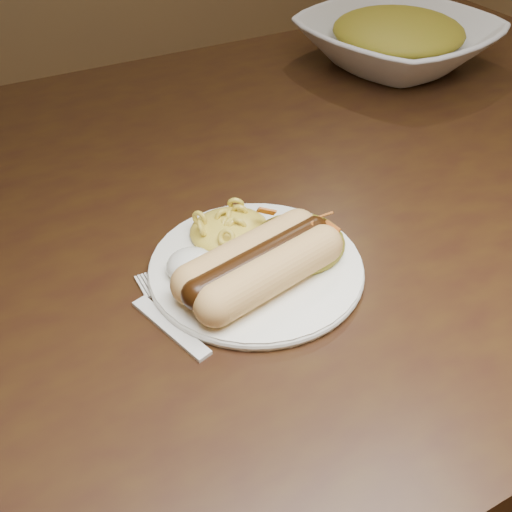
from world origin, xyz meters
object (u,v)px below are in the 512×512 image
serving_bowl (397,43)px  fork (171,327)px  table (231,249)px  plate (256,268)px

serving_bowl → fork: bearing=-145.1°
table → fork: 0.26m
plate → serving_bowl: 0.60m
fork → table: bearing=34.8°
table → plate: plate is taller
fork → serving_bowl: 0.70m
plate → fork: 0.11m
serving_bowl → table: bearing=-152.8°
table → plate: size_ratio=7.41×
table → plate: bearing=-106.2°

